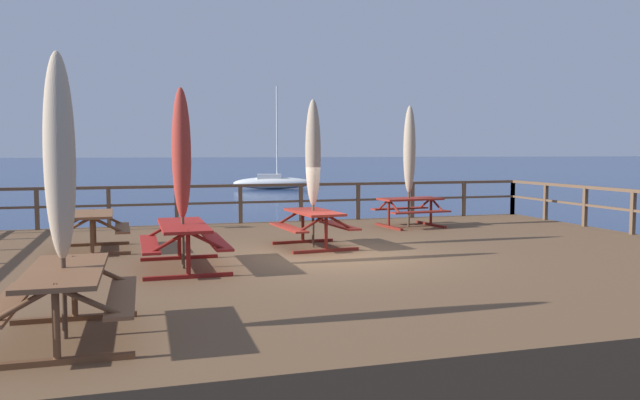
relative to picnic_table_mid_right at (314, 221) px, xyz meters
The scene contains 13 objects.
ground_plane 1.74m from the picnic_table_mid_right, 85.21° to the right, with size 600.00×600.00×0.00m, color navy.
wooden_deck 1.43m from the picnic_table_mid_right, 85.21° to the right, with size 15.95×11.96×0.83m, color brown.
railing_waterside_far 4.78m from the picnic_table_mid_right, 88.94° to the left, with size 15.75×0.10×1.09m.
picnic_table_mid_right is the anchor object (origin of this frame).
picnic_table_back_right 6.86m from the picnic_table_mid_right, 128.07° to the right, with size 1.41×1.95×0.78m.
picnic_table_mid_centre 4.36m from the picnic_table_mid_right, 38.37° to the left, with size 1.78×1.56×0.78m.
picnic_table_mid_left 3.20m from the picnic_table_mid_right, 149.92° to the right, with size 1.43×2.19×0.78m.
picnic_table_front_right 4.46m from the picnic_table_mid_right, 169.31° to the left, with size 1.46×1.80×0.78m.
patio_umbrella_tall_back_left 1.40m from the picnic_table_mid_right, 106.27° to the left, with size 0.32×0.32×3.07m.
patio_umbrella_short_front 6.96m from the picnic_table_mid_right, 128.59° to the right, with size 0.32×0.32×3.03m.
patio_umbrella_short_back 4.59m from the picnic_table_mid_right, 38.82° to the left, with size 0.32×0.32×3.20m.
patio_umbrella_tall_mid_left 3.52m from the picnic_table_mid_right, 149.38° to the right, with size 0.32×0.32×3.07m.
sailboat_distant 34.18m from the picnic_table_mid_right, 79.51° to the left, with size 6.21×2.75×7.72m.
Camera 1 is at (-3.54, -11.24, 2.82)m, focal length 34.71 mm.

